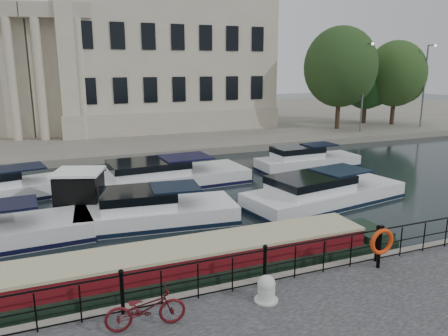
# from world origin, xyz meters

# --- Properties ---
(ground_plane) EXTENTS (160.00, 160.00, 0.00)m
(ground_plane) POSITION_xyz_m (0.00, 0.00, 0.00)
(ground_plane) COLOR black
(ground_plane) RESTS_ON ground
(far_bank) EXTENTS (120.00, 42.00, 0.55)m
(far_bank) POSITION_xyz_m (0.00, 39.00, 0.28)
(far_bank) COLOR #6B665B
(far_bank) RESTS_ON ground_plane
(railing) EXTENTS (24.14, 0.14, 1.22)m
(railing) POSITION_xyz_m (0.00, -2.25, 1.20)
(railing) COLOR black
(railing) RESTS_ON near_quay
(civic_building) EXTENTS (53.55, 31.84, 16.85)m
(civic_building) POSITION_xyz_m (-1.00, 34.71, 7.04)
(civic_building) COLOR #ADA38C
(civic_building) RESTS_ON far_bank
(lamp_posts) EXTENTS (8.24, 1.55, 8.07)m
(lamp_posts) POSITION_xyz_m (26.00, 20.70, 4.80)
(lamp_posts) COLOR #59595B
(lamp_posts) RESTS_ON far_bank
(bicycle) EXTENTS (1.97, 0.84, 1.01)m
(bicycle) POSITION_xyz_m (-3.59, -3.04, 1.05)
(bicycle) COLOR #480C11
(bicycle) RESTS_ON near_quay
(mooring_bollard) EXTENTS (0.64, 0.64, 0.72)m
(mooring_bollard) POSITION_xyz_m (-0.37, -3.05, 0.89)
(mooring_bollard) COLOR beige
(mooring_bollard) RESTS_ON near_quay
(life_ring_post) EXTENTS (0.85, 0.21, 1.38)m
(life_ring_post) POSITION_xyz_m (3.75, -2.71, 1.41)
(life_ring_post) COLOR black
(life_ring_post) RESTS_ON near_quay
(narrowboat) EXTENTS (14.70, 2.08, 1.54)m
(narrowboat) POSITION_xyz_m (-1.37, -0.20, 0.37)
(narrowboat) COLOR black
(narrowboat) RESTS_ON ground_plane
(harbour_hut) EXTENTS (3.38, 3.10, 2.17)m
(harbour_hut) POSITION_xyz_m (-4.24, 7.50, 0.95)
(harbour_hut) COLOR #6B665B
(harbour_hut) RESTS_ON ground_plane
(cabin_cruisers) EXTENTS (26.40, 10.95, 1.99)m
(cabin_cruisers) POSITION_xyz_m (-0.21, 8.18, 0.37)
(cabin_cruisers) COLOR silver
(cabin_cruisers) RESTS_ON ground_plane
(trees) EXTENTS (13.98, 8.36, 9.78)m
(trees) POSITION_xyz_m (24.77, 23.47, 5.73)
(trees) COLOR black
(trees) RESTS_ON far_bank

